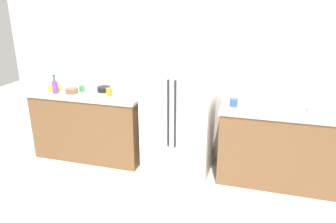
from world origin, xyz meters
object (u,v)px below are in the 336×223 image
at_px(refrigerator, 179,105).
at_px(cup_b, 234,103).
at_px(cup_c, 109,92).
at_px(bottle_a, 55,87).
at_px(bowl_c, 55,88).
at_px(cup_a, 82,89).
at_px(bowl_a, 104,89).
at_px(toaster, 321,103).
at_px(bowl_b, 72,91).

height_order(refrigerator, cup_b, refrigerator).
bearing_deg(cup_c, refrigerator, -0.26).
distance_m(refrigerator, bottle_a, 1.66).
bearing_deg(bowl_c, cup_a, 5.42).
xyz_separation_m(cup_a, cup_c, (0.45, -0.09, 0.01)).
bearing_deg(bowl_a, refrigerator, -8.55).
height_order(toaster, bottle_a, bottle_a).
xyz_separation_m(refrigerator, cup_b, (0.65, 0.01, 0.09)).
distance_m(bottle_a, bowl_b, 0.22).
distance_m(cup_a, cup_c, 0.46).
xyz_separation_m(refrigerator, cup_a, (-1.37, 0.09, 0.08)).
height_order(cup_a, cup_b, cup_b).
bearing_deg(cup_c, cup_a, 168.59).
bearing_deg(cup_c, bowl_a, 134.56).
bearing_deg(cup_b, bowl_b, -179.24).
bearing_deg(bowl_c, cup_b, -1.12).
bearing_deg(toaster, bowl_c, -179.49).
distance_m(refrigerator, bowl_c, 1.77).
xyz_separation_m(refrigerator, cup_c, (-0.92, 0.00, 0.09)).
xyz_separation_m(cup_b, bowl_c, (-2.41, 0.05, -0.02)).
relative_size(cup_a, bowl_c, 0.38).
bearing_deg(cup_b, bottle_a, -177.54).
bearing_deg(bowl_b, cup_a, 53.47).
distance_m(cup_b, bowl_a, 1.73).
bearing_deg(bottle_a, toaster, 3.11).
xyz_separation_m(cup_a, bowl_a, (0.29, 0.07, -0.00)).
distance_m(refrigerator, bowl_b, 1.46).
distance_m(toaster, cup_b, 0.94).
distance_m(toaster, cup_a, 2.95).
height_order(cup_a, bowl_c, cup_a).
height_order(cup_b, cup_c, cup_c).
xyz_separation_m(bottle_a, cup_b, (2.30, 0.10, -0.04)).
xyz_separation_m(refrigerator, bowl_c, (-1.77, 0.06, 0.07)).
height_order(bottle_a, cup_b, bottle_a).
bearing_deg(cup_c, bowl_c, 176.44).
xyz_separation_m(cup_c, bowl_b, (-0.53, -0.02, -0.02)).
distance_m(cup_b, cup_c, 1.57).
distance_m(toaster, cup_c, 2.51).
height_order(toaster, cup_c, toaster).
relative_size(cup_c, bowl_a, 0.55).
height_order(toaster, bowl_c, toaster).
height_order(bowl_a, bowl_c, bowl_a).
relative_size(cup_b, bowl_a, 0.52).
height_order(refrigerator, bottle_a, refrigerator).
bearing_deg(refrigerator, bowl_a, 171.45).
distance_m(cup_c, bowl_a, 0.22).
relative_size(refrigerator, bowl_b, 10.65).
relative_size(refrigerator, cup_a, 23.10).
relative_size(cup_a, bowl_a, 0.43).
bearing_deg(bowl_b, bottle_a, -160.35).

